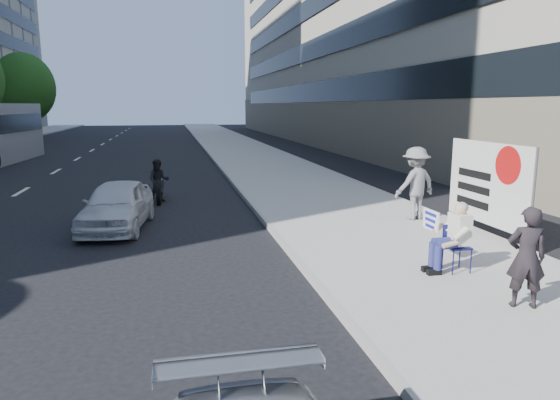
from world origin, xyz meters
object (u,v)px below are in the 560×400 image
object	(u,v)px
protest_banner	(487,183)
jogger	(415,183)
pedestrian_woman	(526,257)
white_sedan_near	(117,205)
seated_protester	(452,233)
motorcycle	(159,183)

from	to	relation	value
protest_banner	jogger	bearing A→B (deg)	112.03
pedestrian_woman	jogger	bearing A→B (deg)	-80.60
pedestrian_woman	white_sedan_near	world-z (taller)	pedestrian_woman
seated_protester	motorcycle	size ratio (longest dim) A/B	0.64
protest_banner	white_sedan_near	size ratio (longest dim) A/B	0.83
protest_banner	white_sedan_near	distance (m)	9.20
protest_banner	white_sedan_near	xyz separation A→B (m)	(-8.57, 3.24, -0.77)
pedestrian_woman	protest_banner	bearing A→B (deg)	-96.13
white_sedan_near	motorcycle	size ratio (longest dim) A/B	1.80
pedestrian_woman	motorcycle	distance (m)	12.11
jogger	pedestrian_woman	world-z (taller)	jogger
seated_protester	jogger	size ratio (longest dim) A/B	0.67
protest_banner	white_sedan_near	world-z (taller)	protest_banner
white_sedan_near	motorcycle	world-z (taller)	motorcycle
protest_banner	motorcycle	size ratio (longest dim) A/B	1.50
jogger	motorcycle	size ratio (longest dim) A/B	0.95
jogger	motorcycle	distance (m)	8.38
seated_protester	protest_banner	world-z (taller)	protest_banner
white_sedan_near	seated_protester	bearing A→B (deg)	-32.81
motorcycle	pedestrian_woman	bearing A→B (deg)	-59.02
seated_protester	protest_banner	bearing A→B (deg)	44.69
white_sedan_near	jogger	bearing A→B (deg)	-1.97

